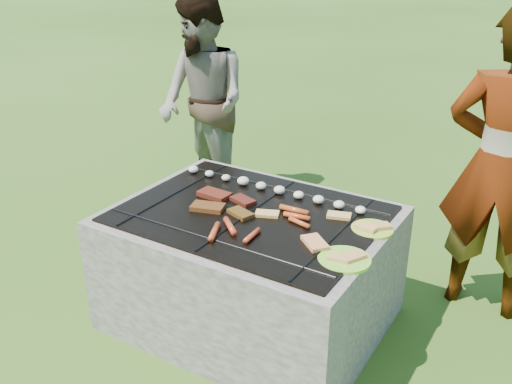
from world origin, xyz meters
TOP-DOWN VIEW (x-y plane):
  - lawn at (0.00, 0.00)m, footprint 60.00×60.00m
  - fire_pit at (0.00, 0.00)m, footprint 1.30×1.00m
  - mushrooms at (-0.04, 0.27)m, footprint 1.05×0.06m
  - pork_slabs at (-0.17, 0.00)m, footprint 0.39×0.28m
  - sausages at (0.11, -0.09)m, footprint 0.38×0.47m
  - bread_on_grate at (0.32, -0.01)m, footprint 0.46×0.42m
  - plate_far at (0.56, 0.15)m, footprint 0.23×0.23m
  - plate_near at (0.56, -0.17)m, footprint 0.26×0.26m
  - cook at (0.99, 0.76)m, footprint 0.59×0.40m
  - bystander at (-1.07, 1.08)m, footprint 0.89×0.80m

SIDE VIEW (x-z plane):
  - lawn at x=0.00m, z-range 0.00..0.00m
  - fire_pit at x=0.00m, z-range -0.03..0.59m
  - plate_near at x=0.56m, z-range 0.59..0.63m
  - plate_far at x=0.56m, z-range 0.60..0.63m
  - bread_on_grate at x=0.32m, z-range 0.61..0.63m
  - pork_slabs at x=-0.17m, z-range 0.61..0.64m
  - sausages at x=0.11m, z-range 0.61..0.64m
  - mushrooms at x=-0.04m, z-range 0.61..0.65m
  - bystander at x=-1.07m, z-range 0.00..1.50m
  - cook at x=0.99m, z-range 0.00..1.58m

